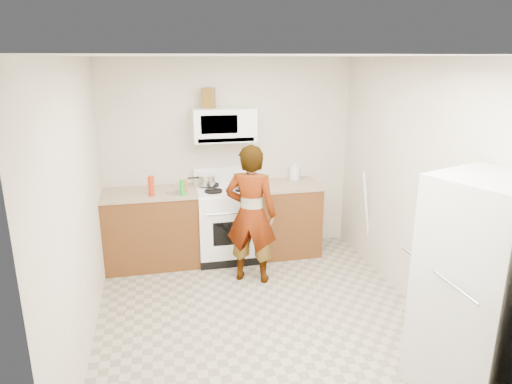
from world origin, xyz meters
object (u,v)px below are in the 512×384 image
object	(u,v)px
gas_range	(227,221)
kettle	(294,173)
microwave	(224,125)
person	(251,214)
fridge	(478,289)
saucepan	(207,180)

from	to	relation	value
gas_range	kettle	world-z (taller)	gas_range
microwave	gas_range	bearing A→B (deg)	-90.00
person	fridge	distance (m)	2.49
microwave	person	distance (m)	1.22
person	kettle	xyz separation A→B (m)	(0.78, 0.89, 0.22)
gas_range	microwave	bearing A→B (deg)	90.00
gas_range	saucepan	size ratio (longest dim) A/B	5.23
gas_range	microwave	world-z (taller)	microwave
person	fridge	xyz separation A→B (m)	(1.26, -2.15, 0.05)
fridge	kettle	world-z (taller)	fridge
microwave	person	world-z (taller)	microwave
microwave	person	xyz separation A→B (m)	(0.17, -0.80, -0.90)
microwave	kettle	distance (m)	1.17
person	kettle	bearing A→B (deg)	-107.63
microwave	fridge	distance (m)	3.38
fridge	saucepan	distance (m)	3.37
gas_range	kettle	distance (m)	1.11
fridge	saucepan	world-z (taller)	fridge
microwave	fridge	world-z (taller)	microwave
gas_range	saucepan	distance (m)	0.59
fridge	kettle	distance (m)	3.08
person	saucepan	world-z (taller)	person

